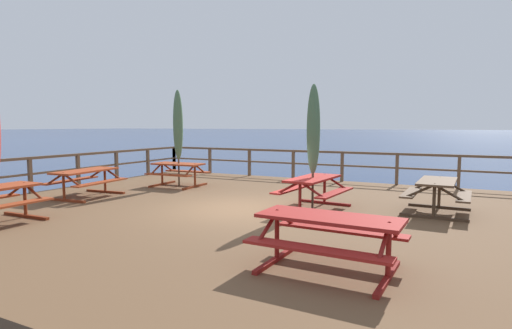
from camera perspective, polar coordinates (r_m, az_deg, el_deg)
The scene contains 11 objects.
ground_plane at distance 10.20m, azimuth -2.35°, elevation -10.93°, with size 600.00×600.00×0.00m, color navy.
wooden_deck at distance 10.09m, azimuth -2.36°, elevation -8.57°, with size 13.51×12.15×0.87m, color brown.
railing_waterside_far at distance 15.29m, azimuth 8.51°, elevation 0.66°, with size 13.31×0.10×1.09m.
railing_side_left at distance 14.29m, azimuth -26.19°, elevation -0.21°, with size 0.10×11.95×1.09m.
picnic_table_front_left at distance 9.99m, azimuth 7.96°, elevation -2.98°, with size 1.55×1.93×0.78m.
picnic_table_mid_centre at distance 13.83m, azimuth -10.80°, elevation -0.71°, with size 1.73×1.47×0.78m.
picnic_table_back_right at distance 5.83m, azimuth 10.16°, elevation -9.04°, with size 2.01×1.47×0.78m.
picnic_table_mid_left at distance 10.26m, azimuth 23.92°, elevation -3.20°, with size 1.45×1.73×0.78m.
picnic_table_mid_right at distance 12.51m, azimuth -22.68°, elevation -1.64°, with size 1.57×2.02×0.78m.
patio_umbrella_tall_back_left at distance 9.88m, azimuth 8.01°, elevation 4.78°, with size 0.32×0.32×3.00m.
patio_umbrella_tall_mid_right at distance 13.66m, azimuth -10.81°, elevation 5.37°, with size 0.32×0.32×3.17m.
Camera 1 is at (4.78, -8.54, 2.88)m, focal length 28.70 mm.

